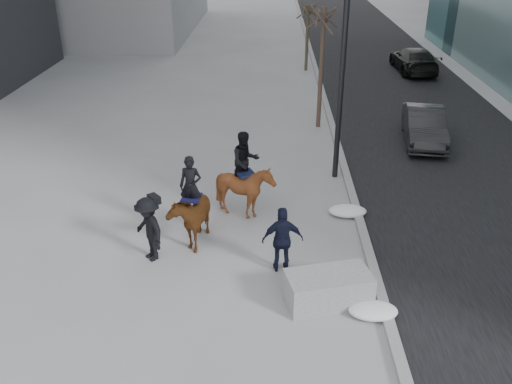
{
  "coord_description": "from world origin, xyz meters",
  "views": [
    {
      "loc": [
        0.37,
        -11.57,
        7.89
      ],
      "look_at": [
        0.0,
        1.2,
        1.5
      ],
      "focal_mm": 38.0,
      "sensor_mm": 36.0,
      "label": 1
    }
  ],
  "objects_px": {
    "planter": "(328,288)",
    "mounted_right": "(245,184)",
    "car_near": "(424,126)",
    "mounted_left": "(191,211)"
  },
  "relations": [
    {
      "from": "car_near",
      "to": "mounted_right",
      "type": "relative_size",
      "value": 1.59
    },
    {
      "from": "car_near",
      "to": "mounted_right",
      "type": "bearing_deg",
      "value": -129.62
    },
    {
      "from": "mounted_left",
      "to": "mounted_right",
      "type": "distance_m",
      "value": 2.01
    },
    {
      "from": "car_near",
      "to": "mounted_left",
      "type": "xyz_separation_m",
      "value": [
        -8.17,
        -7.66,
        0.22
      ]
    },
    {
      "from": "planter",
      "to": "mounted_right",
      "type": "relative_size",
      "value": 0.74
    },
    {
      "from": "planter",
      "to": "mounted_right",
      "type": "distance_m",
      "value": 4.64
    },
    {
      "from": "mounted_right",
      "to": "mounted_left",
      "type": "bearing_deg",
      "value": -133.81
    },
    {
      "from": "planter",
      "to": "car_near",
      "type": "relative_size",
      "value": 0.47
    },
    {
      "from": "car_near",
      "to": "mounted_left",
      "type": "height_order",
      "value": "mounted_left"
    },
    {
      "from": "mounted_left",
      "to": "mounted_right",
      "type": "xyz_separation_m",
      "value": [
        1.39,
        1.44,
        0.14
      ]
    }
  ]
}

